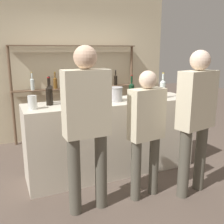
{
  "coord_description": "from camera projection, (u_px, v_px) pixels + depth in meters",
  "views": [
    {
      "loc": [
        -1.45,
        -3.29,
        1.77
      ],
      "look_at": [
        0.0,
        0.0,
        0.9
      ],
      "focal_mm": 42.0,
      "sensor_mm": 36.0,
      "label": 1
    }
  ],
  "objects": [
    {
      "name": "ground_plane",
      "position": [
        112.0,
        170.0,
        3.91
      ],
      "size": [
        16.0,
        16.0,
        0.0
      ],
      "primitive_type": "plane",
      "color": "brown"
    },
    {
      "name": "bar_counter",
      "position": [
        112.0,
        137.0,
        3.78
      ],
      "size": [
        2.42,
        0.63,
        1.06
      ],
      "primitive_type": "cube",
      "color": "beige",
      "rests_on": "ground_plane"
    },
    {
      "name": "back_wall",
      "position": [
        74.0,
        68.0,
        5.28
      ],
      "size": [
        4.02,
        0.12,
        2.8
      ],
      "primitive_type": "cube",
      "color": "beige",
      "rests_on": "ground_plane"
    },
    {
      "name": "back_shelf",
      "position": [
        76.0,
        77.0,
        5.16
      ],
      "size": [
        2.5,
        0.18,
        1.83
      ],
      "color": "brown",
      "rests_on": "ground_plane"
    },
    {
      "name": "counter_bottle_0",
      "position": [
        49.0,
        95.0,
        3.36
      ],
      "size": [
        0.09,
        0.09,
        0.36
      ],
      "color": "black",
      "rests_on": "bar_counter"
    },
    {
      "name": "counter_bottle_1",
      "position": [
        131.0,
        91.0,
        3.6
      ],
      "size": [
        0.07,
        0.07,
        0.36
      ],
      "color": "black",
      "rests_on": "bar_counter"
    },
    {
      "name": "counter_bottle_2",
      "position": [
        99.0,
        92.0,
        3.62
      ],
      "size": [
        0.08,
        0.08,
        0.36
      ],
      "color": "brown",
      "rests_on": "bar_counter"
    },
    {
      "name": "counter_bottle_3",
      "position": [
        163.0,
        88.0,
        3.84
      ],
      "size": [
        0.08,
        0.08,
        0.37
      ],
      "color": "silver",
      "rests_on": "bar_counter"
    },
    {
      "name": "counter_bottle_4",
      "position": [
        67.0,
        94.0,
        3.51
      ],
      "size": [
        0.08,
        0.08,
        0.33
      ],
      "color": "black",
      "rests_on": "bar_counter"
    },
    {
      "name": "counter_bottle_5",
      "position": [
        50.0,
        93.0,
        3.49
      ],
      "size": [
        0.08,
        0.08,
        0.36
      ],
      "color": "black",
      "rests_on": "bar_counter"
    },
    {
      "name": "ice_bucket",
      "position": [
        116.0,
        94.0,
        3.62
      ],
      "size": [
        0.2,
        0.2,
        0.2
      ],
      "color": "#B2B2B7",
      "rests_on": "bar_counter"
    },
    {
      "name": "cork_jar",
      "position": [
        32.0,
        103.0,
        3.14
      ],
      "size": [
        0.11,
        0.11,
        0.17
      ],
      "color": "silver",
      "rests_on": "bar_counter"
    },
    {
      "name": "customer_left",
      "position": [
        87.0,
        119.0,
        2.72
      ],
      "size": [
        0.49,
        0.24,
        1.81
      ],
      "rotation": [
        0.0,
        0.0,
        1.59
      ],
      "color": "#575347",
      "rests_on": "ground_plane"
    },
    {
      "name": "customer_right",
      "position": [
        196.0,
        113.0,
        3.08
      ],
      "size": [
        0.52,
        0.31,
        1.76
      ],
      "rotation": [
        0.0,
        0.0,
        1.78
      ],
      "color": "#575347",
      "rests_on": "ground_plane"
    },
    {
      "name": "customer_center",
      "position": [
        146.0,
        126.0,
        3.03
      ],
      "size": [
        0.45,
        0.24,
        1.54
      ],
      "rotation": [
        0.0,
        0.0,
        1.7
      ],
      "color": "#575347",
      "rests_on": "ground_plane"
    }
  ]
}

